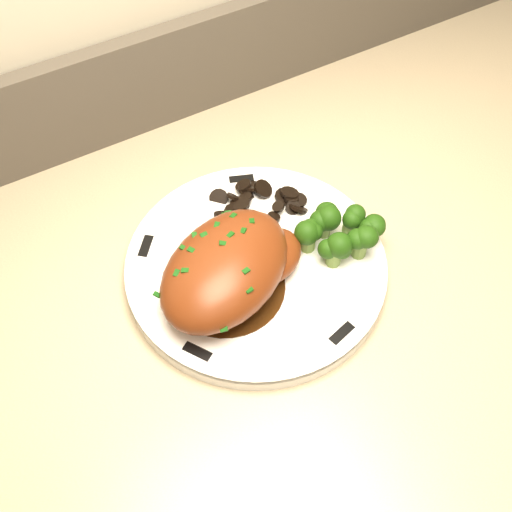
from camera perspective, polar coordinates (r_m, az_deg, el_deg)
plate at (r=0.63m, az=0.00°, el=-0.99°), size 0.32×0.32×0.02m
rim_accent_0 at (r=0.70m, az=-1.31°, el=6.87°), size 0.03×0.02×0.00m
rim_accent_1 at (r=0.65m, az=-9.77°, el=0.87°), size 0.02×0.03×0.00m
rim_accent_2 at (r=0.58m, az=-5.24°, el=-8.46°), size 0.02×0.03×0.00m
rim_accent_3 at (r=0.59m, az=7.63°, el=-6.83°), size 0.03×0.02×0.00m
rim_accent_4 at (r=0.66m, az=8.68°, el=2.94°), size 0.01×0.03×0.00m
gravy_pool at (r=0.61m, az=-2.66°, el=-2.72°), size 0.11×0.11×0.00m
chicken_breast at (r=0.59m, az=-2.27°, el=-1.03°), size 0.18×0.16×0.06m
mushroom_pile at (r=0.67m, az=0.22°, el=4.61°), size 0.08×0.06×0.02m
broccoli_florets at (r=0.63m, az=7.61°, el=2.05°), size 0.08×0.06×0.03m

